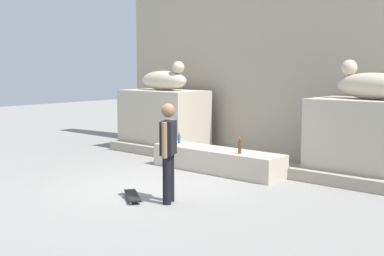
{
  "coord_description": "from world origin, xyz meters",
  "views": [
    {
      "loc": [
        6.64,
        -6.43,
        2.28
      ],
      "look_at": [
        0.38,
        0.73,
        1.1
      ],
      "focal_mm": 46.97,
      "sensor_mm": 36.0,
      "label": 1
    }
  ],
  "objects_px": {
    "statue_reclining_right": "(370,85)",
    "skater": "(168,148)",
    "skateboard": "(132,196)",
    "bottle_brown": "(240,147)",
    "bottle_blue": "(179,139)",
    "statue_reclining_left": "(165,80)"
  },
  "relations": [
    {
      "from": "skater",
      "to": "bottle_brown",
      "type": "xyz_separation_m",
      "value": [
        -0.24,
        2.35,
        -0.29
      ]
    },
    {
      "from": "statue_reclining_right",
      "to": "bottle_blue",
      "type": "bearing_deg",
      "value": 31.02
    },
    {
      "from": "statue_reclining_right",
      "to": "skater",
      "type": "distance_m",
      "value": 4.32
    },
    {
      "from": "statue_reclining_left",
      "to": "skater",
      "type": "distance_m",
      "value": 5.41
    },
    {
      "from": "statue_reclining_left",
      "to": "bottle_blue",
      "type": "xyz_separation_m",
      "value": [
        1.64,
        -1.21,
        -1.31
      ]
    },
    {
      "from": "skater",
      "to": "skateboard",
      "type": "xyz_separation_m",
      "value": [
        -0.62,
        -0.25,
        -0.86
      ]
    },
    {
      "from": "statue_reclining_left",
      "to": "skateboard",
      "type": "distance_m",
      "value": 5.42
    },
    {
      "from": "statue_reclining_left",
      "to": "statue_reclining_right",
      "type": "relative_size",
      "value": 0.96
    },
    {
      "from": "statue_reclining_right",
      "to": "bottle_brown",
      "type": "distance_m",
      "value": 2.83
    },
    {
      "from": "statue_reclining_right",
      "to": "bottle_brown",
      "type": "xyz_separation_m",
      "value": [
        -2.09,
        -1.43,
        -1.28
      ]
    },
    {
      "from": "statue_reclining_right",
      "to": "skater",
      "type": "relative_size",
      "value": 1.01
    },
    {
      "from": "statue_reclining_right",
      "to": "skateboard",
      "type": "height_order",
      "value": "statue_reclining_right"
    },
    {
      "from": "bottle_blue",
      "to": "skater",
      "type": "bearing_deg",
      "value": -50.44
    },
    {
      "from": "skateboard",
      "to": "bottle_blue",
      "type": "distance_m",
      "value": 3.22
    },
    {
      "from": "skater",
      "to": "bottle_brown",
      "type": "distance_m",
      "value": 2.38
    },
    {
      "from": "statue_reclining_left",
      "to": "bottle_brown",
      "type": "distance_m",
      "value": 4.0
    },
    {
      "from": "statue_reclining_right",
      "to": "bottle_blue",
      "type": "distance_m",
      "value": 4.35
    },
    {
      "from": "bottle_brown",
      "to": "skateboard",
      "type": "bearing_deg",
      "value": -98.41
    },
    {
      "from": "statue_reclining_right",
      "to": "skater",
      "type": "height_order",
      "value": "statue_reclining_right"
    },
    {
      "from": "statue_reclining_right",
      "to": "skateboard",
      "type": "bearing_deg",
      "value": 72.37
    },
    {
      "from": "statue_reclining_left",
      "to": "bottle_brown",
      "type": "xyz_separation_m",
      "value": [
        3.51,
        -1.42,
        -1.28
      ]
    },
    {
      "from": "bottle_brown",
      "to": "statue_reclining_left",
      "type": "bearing_deg",
      "value": 158.04
    }
  ]
}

